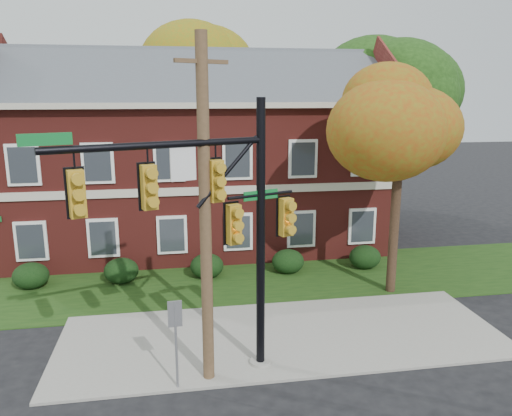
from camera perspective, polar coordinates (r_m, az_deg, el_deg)
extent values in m
plane|color=black|center=(15.62, 3.89, -16.20)|extent=(120.00, 120.00, 0.00)
cube|color=gray|center=(16.46, 3.06, -14.42)|extent=(14.00, 5.00, 0.08)
cube|color=#193811|center=(20.94, 0.06, -8.27)|extent=(30.00, 6.00, 0.04)
cube|color=maroon|center=(25.61, -6.63, 3.66)|extent=(18.00, 8.00, 7.00)
cube|color=beige|center=(25.28, -6.84, 11.78)|extent=(18.80, 8.80, 0.24)
cube|color=beige|center=(21.65, -6.05, 1.96)|extent=(18.00, 0.12, 0.35)
ellipsoid|color=black|center=(21.93, -24.34, -7.07)|extent=(1.40, 1.26, 1.05)
ellipsoid|color=black|center=(21.28, -15.14, -6.93)|extent=(1.40, 1.26, 1.05)
ellipsoid|color=black|center=(21.20, -5.63, -6.60)|extent=(1.40, 1.26, 1.05)
ellipsoid|color=black|center=(21.70, 3.68, -6.11)|extent=(1.40, 1.26, 1.05)
ellipsoid|color=black|center=(22.72, 12.34, -5.50)|extent=(1.40, 1.26, 1.05)
cylinder|color=black|center=(19.70, 15.56, -1.40)|extent=(0.36, 0.36, 5.76)
ellipsoid|color=#9F310D|center=(19.16, 16.22, 9.09)|extent=(4.25, 4.25, 3.60)
ellipsoid|color=#9F310D|center=(19.08, 18.55, 10.73)|extent=(3.50, 3.50, 3.00)
cylinder|color=black|center=(29.26, 15.37, 4.48)|extent=(0.36, 0.36, 7.04)
ellipsoid|color=black|center=(28.97, 15.90, 13.11)|extent=(5.95, 5.95, 5.04)
ellipsoid|color=black|center=(28.90, 18.05, 14.17)|extent=(4.90, 4.90, 4.20)
cylinder|color=black|center=(33.54, -5.67, 6.46)|extent=(0.36, 0.36, 7.68)
ellipsoid|color=#A0610D|center=(33.34, -5.86, 14.68)|extent=(6.46, 6.46, 5.47)
ellipsoid|color=#A0610D|center=(32.88, -4.10, 15.79)|extent=(5.32, 5.32, 4.56)
cylinder|color=gray|center=(14.92, 0.51, -17.31)|extent=(0.60, 0.60, 0.17)
cylinder|color=black|center=(13.44, 0.54, -3.66)|extent=(0.30, 0.30, 7.52)
cylinder|color=black|center=(11.82, -10.85, 7.09)|extent=(5.10, 2.00, 0.17)
cylinder|color=black|center=(13.14, 0.55, 1.50)|extent=(1.85, 0.74, 0.09)
cube|color=#B2851C|center=(11.50, -19.79, 1.52)|extent=(0.55, 0.46, 1.25)
cube|color=#B2851C|center=(11.86, -12.13, 2.33)|extent=(0.55, 0.46, 1.25)
cube|color=#B2851C|center=(12.47, -4.58, 3.09)|extent=(0.55, 0.46, 1.25)
cube|color=silver|center=(12.06, -8.34, 4.99)|extent=(0.62, 0.26, 0.81)
cube|color=#0D6828|center=(11.26, -22.97, 7.23)|extent=(1.02, 0.41, 0.26)
cube|color=#B2851C|center=(12.93, -2.55, -1.88)|extent=(0.55, 0.46, 1.25)
cube|color=#B2851C|center=(13.71, 3.46, -1.03)|extent=(0.55, 0.46, 1.25)
cube|color=#0D6828|center=(13.14, 0.55, 1.50)|extent=(0.97, 0.39, 0.25)
cylinder|color=#4F3A24|center=(12.65, -5.81, -1.20)|extent=(0.40, 0.40, 9.05)
cube|color=#4F3A24|center=(12.29, -6.24, 16.34)|extent=(1.32, 0.67, 0.10)
cylinder|color=slate|center=(13.49, -9.10, -15.34)|extent=(0.07, 0.07, 2.48)
cube|color=slate|center=(13.09, -9.25, -11.86)|extent=(0.36, 0.08, 0.70)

